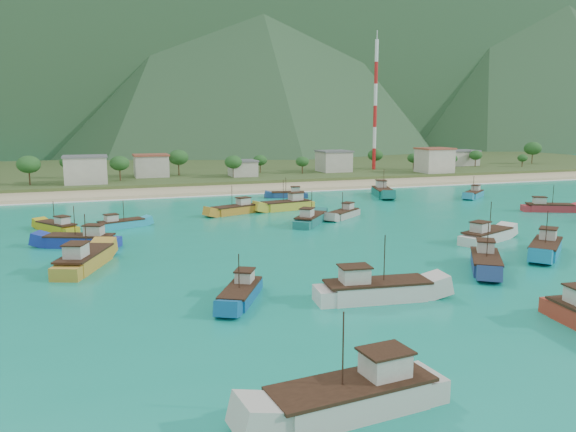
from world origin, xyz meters
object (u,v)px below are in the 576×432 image
object	(u,v)px
boat_13	(486,236)
boat_10	(236,210)
boat_18	(84,261)
boat_25	(287,206)
radio_tower	(375,106)
boat_2	(375,291)
boat_7	(383,193)
boat_27	(81,242)
boat_8	(486,263)
boat_1	(310,220)
boat_14	(546,249)
boat_24	(548,208)
boat_26	(120,225)
boat_19	(241,294)
boat_0	(344,215)
boat_30	(474,195)
boat_5	(355,398)
boat_29	(57,228)
boat_15	(289,195)

from	to	relation	value
boat_13	boat_10	bearing A→B (deg)	-163.88
boat_18	boat_25	world-z (taller)	boat_18
radio_tower	boat_2	distance (m)	144.75
boat_7	boat_27	size ratio (longest dim) A/B	1.12
boat_8	boat_1	bearing A→B (deg)	-40.31
boat_1	boat_14	xyz separation A→B (m)	(22.89, -32.90, 0.07)
boat_24	boat_26	distance (m)	85.99
boat_19	boat_1	bearing A→B (deg)	-92.38
boat_0	boat_2	size ratio (longest dim) A/B	0.70
boat_24	boat_30	xyz separation A→B (m)	(-0.89, 23.18, -0.05)
boat_2	boat_5	distance (m)	23.64
boat_29	boat_30	bearing A→B (deg)	-26.43
boat_26	radio_tower	bearing A→B (deg)	108.93
boat_19	boat_10	bearing A→B (deg)	-74.82
boat_0	boat_24	size ratio (longest dim) A/B	0.86
boat_14	boat_25	distance (m)	54.66
boat_15	boat_8	bearing A→B (deg)	-163.64
boat_10	boat_29	xyz separation A→B (m)	(-33.37, -7.60, -0.13)
radio_tower	boat_14	world-z (taller)	radio_tower
boat_29	boat_30	world-z (taller)	boat_30
boat_27	boat_26	bearing A→B (deg)	-1.72
boat_26	boat_0	bearing A→B (deg)	64.38
boat_13	boat_8	bearing A→B (deg)	-61.09
boat_1	boat_0	bearing A→B (deg)	65.95
boat_2	boat_7	xyz separation A→B (m)	(40.79, 72.59, -0.01)
boat_14	boat_26	world-z (taller)	boat_14
boat_26	boat_27	distance (m)	15.07
boat_8	boat_13	distance (m)	17.51
boat_8	boat_19	world-z (taller)	boat_8
radio_tower	boat_15	xyz separation A→B (m)	(-48.84, -47.99, -23.22)
boat_15	boat_26	distance (m)	49.59
boat_19	boat_26	size ratio (longest dim) A/B	1.05
boat_1	boat_19	bearing A→B (deg)	-82.07
boat_2	boat_18	distance (m)	37.70
radio_tower	boat_15	world-z (taller)	radio_tower
boat_5	boat_25	world-z (taller)	boat_5
boat_10	boat_29	size ratio (longest dim) A/B	1.18
boat_19	boat_8	bearing A→B (deg)	-148.23
boat_8	boat_30	world-z (taller)	boat_8
boat_25	boat_29	world-z (taller)	boat_25
boat_25	boat_2	bearing A→B (deg)	158.92
boat_0	boat_7	distance (m)	33.51
boat_8	boat_13	bearing A→B (deg)	-94.05
radio_tower	boat_2	world-z (taller)	radio_tower
boat_15	boat_30	bearing A→B (deg)	-94.01
boat_0	boat_13	xyz separation A→B (m)	(11.81, -27.46, 0.21)
boat_2	boat_8	size ratio (longest dim) A/B	1.16
boat_2	boat_30	xyz separation A→B (m)	(61.05, 63.37, -0.30)
radio_tower	boat_1	distance (m)	103.65
boat_2	boat_14	bearing A→B (deg)	114.23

